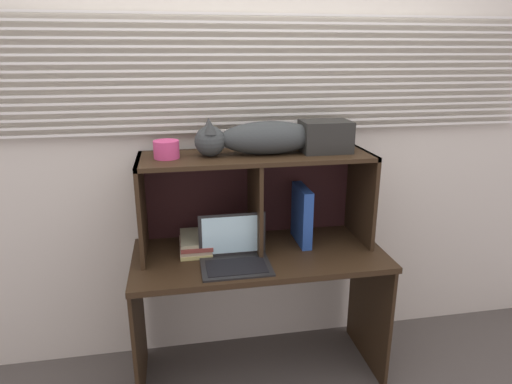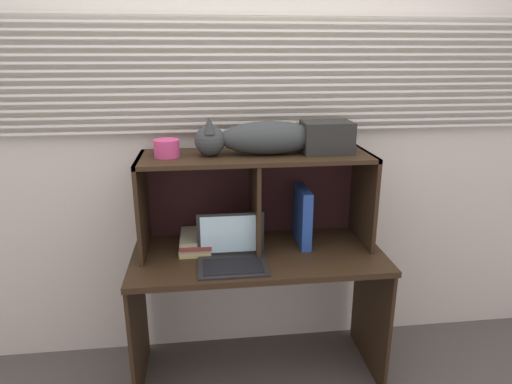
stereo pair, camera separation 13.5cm
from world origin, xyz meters
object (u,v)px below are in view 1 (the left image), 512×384
Objects in this scene: book_stack at (196,243)px; storage_box at (325,136)px; laptop at (235,255)px; binder_upright at (302,215)px; cat at (260,138)px; small_basket at (166,149)px.

storage_box is at bearing 0.35° from book_stack.
book_stack is at bearing 133.10° from laptop.
binder_upright is 1.24× the size of storage_box.
cat reaches higher than small_basket.
cat reaches higher than laptop.
storage_box is at bearing 21.28° from laptop.
binder_upright reaches higher than laptop.
book_stack is (-0.57, -0.00, -0.12)m from binder_upright.
small_basket is (-0.30, 0.20, 0.49)m from laptop.
cat reaches higher than storage_box.
small_basket is at bearing 180.00° from storage_box.
cat is 2.62× the size of binder_upright.
binder_upright is at bearing -0.00° from cat.
binder_upright is 0.58m from book_stack.
small_basket is (-0.12, 0.00, 0.50)m from book_stack.
small_basket reaches higher than book_stack.
cat reaches higher than binder_upright.
storage_box is (0.11, 0.00, 0.42)m from binder_upright.
book_stack is at bearing -179.65° from storage_box.
laptop is 1.34× the size of storage_box.
cat is 0.46m from small_basket.
laptop is 0.76m from storage_box.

